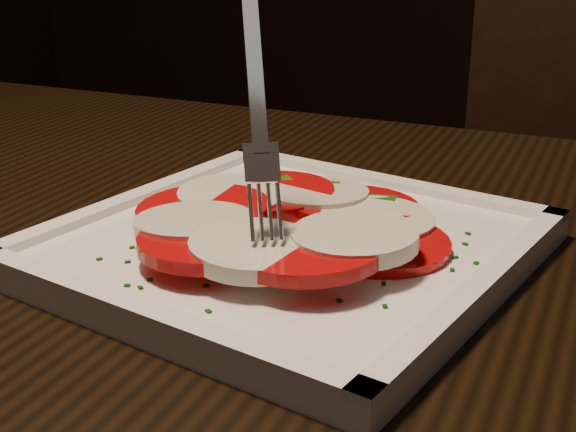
% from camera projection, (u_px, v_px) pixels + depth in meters
% --- Properties ---
extents(table, '(1.21, 0.82, 0.75)m').
position_uv_depth(table, '(287.00, 403.00, 0.54)').
color(table, black).
rests_on(table, ground).
extents(plate, '(0.33, 0.33, 0.01)m').
position_uv_depth(plate, '(288.00, 248.00, 0.52)').
color(plate, white).
rests_on(plate, table).
extents(caprese_salad, '(0.23, 0.23, 0.03)m').
position_uv_depth(caprese_salad, '(288.00, 222.00, 0.52)').
color(caprese_salad, '#C5040B').
rests_on(caprese_salad, plate).
extents(fork, '(0.08, 0.10, 0.16)m').
position_uv_depth(fork, '(253.00, 79.00, 0.48)').
color(fork, white).
rests_on(fork, caprese_salad).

